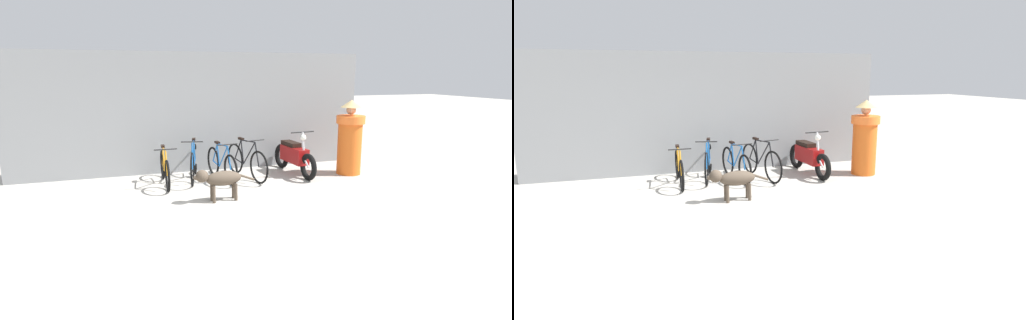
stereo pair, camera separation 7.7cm
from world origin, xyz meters
TOP-DOWN VIEW (x-y plane):
  - ground_plane at (0.00, 0.00)m, footprint 60.00×60.00m
  - shop_wall_back at (0.00, 3.58)m, footprint 8.41×0.20m
  - bicycle_0 at (-0.90, 2.48)m, footprint 0.46×1.71m
  - bicycle_1 at (-0.24, 2.71)m, footprint 0.52×1.72m
  - bicycle_2 at (0.34, 2.51)m, footprint 0.46×1.64m
  - bicycle_3 at (0.91, 2.47)m, footprint 0.55×1.74m
  - motorcycle at (2.09, 2.51)m, footprint 0.58×1.89m
  - stray_dog at (-0.03, 1.04)m, footprint 1.18×0.32m
  - person_in_robes at (3.33, 2.14)m, footprint 0.90×0.90m

SIDE VIEW (x-z plane):
  - ground_plane at x=0.00m, z-range 0.00..0.00m
  - bicycle_0 at x=-0.90m, z-range -0.08..0.77m
  - bicycle_2 at x=0.34m, z-range -0.08..0.79m
  - bicycle_3 at x=0.91m, z-range -0.08..0.85m
  - bicycle_1 at x=-0.24m, z-range -0.08..0.85m
  - motorcycle at x=2.09m, z-range -0.11..0.95m
  - stray_dog at x=-0.03m, z-range 0.12..0.74m
  - person_in_robes at x=3.33m, z-range -0.01..1.73m
  - shop_wall_back at x=0.00m, z-range 0.00..2.82m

